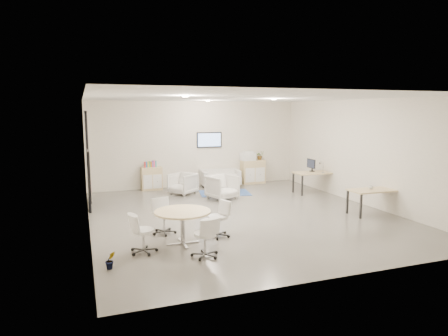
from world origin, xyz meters
TOP-DOWN VIEW (x-y plane):
  - room_shell at (0.00, 0.00)m, footprint 9.60×10.60m
  - glass_door at (-3.95, 2.51)m, footprint 0.09×1.90m
  - artwork at (-3.97, -1.60)m, footprint 0.05×0.54m
  - wall_tv at (0.50, 4.46)m, footprint 0.98×0.06m
  - ceiling_spots at (-0.20, 0.83)m, footprint 3.14×4.14m
  - sideboard_left at (-1.75, 4.28)m, footprint 0.74×0.39m
  - sideboard_right at (2.23, 4.25)m, footprint 0.93×0.45m
  - books at (-1.79, 4.28)m, footprint 0.43×0.14m
  - printer at (2.01, 4.25)m, footprint 0.55×0.47m
  - loveseat at (0.82, 4.13)m, footprint 1.53×0.86m
  - blue_rug at (0.55, 2.86)m, footprint 1.90×1.43m
  - armchair_left at (-0.87, 3.20)m, footprint 1.04×1.05m
  - armchair_right at (0.16, 2.03)m, footprint 1.04×1.01m
  - desk_rear at (3.50, 1.83)m, footprint 1.45×0.77m
  - desk_front at (3.45, -1.20)m, footprint 1.35×0.71m
  - monitor at (3.46, 1.98)m, footprint 0.20×0.50m
  - round_table at (-2.13, -1.88)m, footprint 1.21×1.21m
  - meeting_chairs at (-2.13, -1.88)m, footprint 2.46×2.46m
  - plant_cabinet at (2.54, 4.28)m, footprint 0.33×0.36m
  - plant_floor at (-3.70, -2.77)m, footprint 0.26×0.37m
  - cup at (3.42, -1.14)m, footprint 0.13×0.10m

SIDE VIEW (x-z plane):
  - blue_rug at x=0.55m, z-range 0.00..0.01m
  - plant_floor at x=-3.70m, z-range 0.00..0.15m
  - loveseat at x=0.82m, z-range 0.02..0.57m
  - armchair_left at x=-0.87m, z-range 0.00..0.80m
  - meeting_chairs at x=-2.13m, z-range 0.00..0.82m
  - sideboard_left at x=-1.75m, z-range 0.00..0.83m
  - armchair_right at x=0.16m, z-range 0.00..0.85m
  - sideboard_right at x=2.23m, z-range 0.00..0.92m
  - desk_front at x=3.45m, z-range 0.28..0.97m
  - round_table at x=-2.13m, z-range 0.28..1.02m
  - desk_rear at x=3.50m, z-range 0.29..1.03m
  - cup at x=3.42m, z-range 0.69..0.82m
  - books at x=-1.79m, z-range 0.83..1.05m
  - monitor at x=3.46m, z-range 0.75..1.19m
  - plant_cabinet at x=2.54m, z-range 0.93..1.19m
  - printer at x=2.01m, z-range 0.91..1.28m
  - glass_door at x=-3.95m, z-range 0.08..2.93m
  - artwork at x=-3.97m, z-range 1.03..2.07m
  - room_shell at x=0.00m, z-range -0.80..4.00m
  - wall_tv at x=0.50m, z-range 1.46..2.04m
  - ceiling_spots at x=-0.20m, z-range 3.17..3.20m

